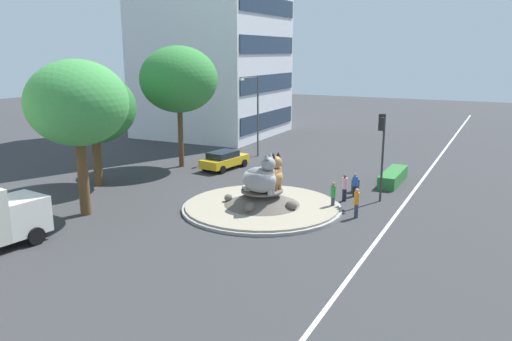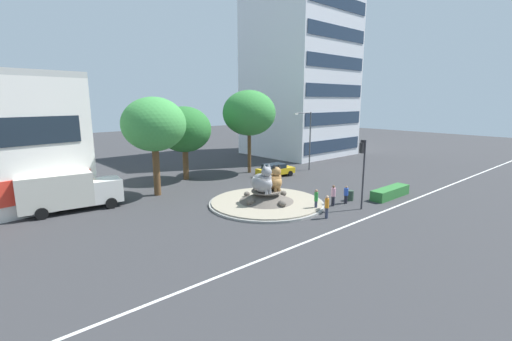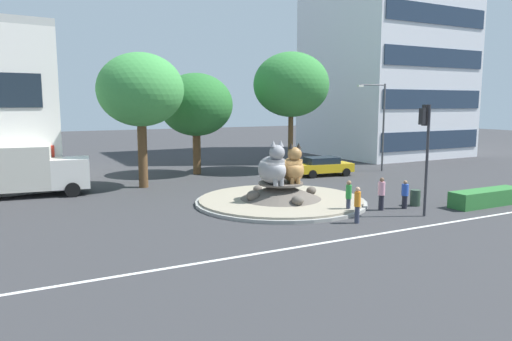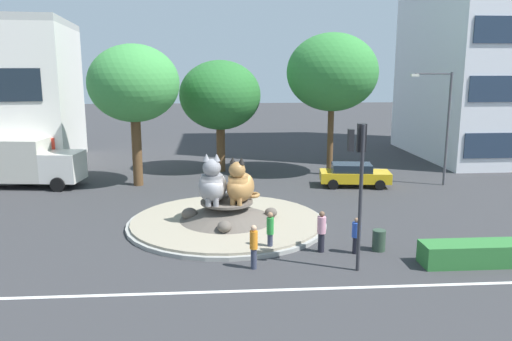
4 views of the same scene
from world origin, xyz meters
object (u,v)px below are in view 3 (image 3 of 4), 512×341
Objects in this scene: pedestrian_orange_shirt at (357,204)px; delivery_box_truck at (20,170)px; traffic_light_mast at (426,136)px; cat_statue_tabby at (293,168)px; second_tree_near_tower at (291,85)px; broadleaf_tree_behind_island at (196,105)px; streetlight_arm at (380,120)px; pedestrian_blue_shirt at (405,194)px; third_tree_left at (141,90)px; office_tower at (387,6)px; pedestrian_pink_shirt at (381,193)px; pedestrian_green_shirt at (349,196)px; litter_bin at (415,198)px; cat_statue_grey at (273,168)px; sedan_on_far_lane at (324,166)px.

pedestrian_orange_shirt is 0.23× the size of delivery_box_truck.
delivery_box_truck is (-17.99, 15.01, -2.44)m from traffic_light_mast.
second_tree_near_tower is at bearing 169.06° from cat_statue_tabby.
pedestrian_orange_shirt is (1.17, -18.66, -4.60)m from broadleaf_tree_behind_island.
pedestrian_blue_shirt is at bearing 65.51° from streetlight_arm.
third_tree_left is 16.89m from pedestrian_orange_shirt.
pedestrian_blue_shirt is at bearing -50.19° from third_tree_left.
third_tree_left is (-29.41, -9.06, -9.61)m from office_tower.
pedestrian_pink_shirt is (-19.85, -21.94, -15.22)m from office_tower.
pedestrian_green_shirt is 1.96× the size of litter_bin.
streetlight_arm is at bearing -21.13° from broadleaf_tree_behind_island.
office_tower is at bearing 20.76° from delivery_box_truck.
office_tower is 18.28× the size of pedestrian_green_shirt.
traffic_light_mast is at bearing 56.16° from cat_statue_tabby.
broadleaf_tree_behind_island is 4.54× the size of pedestrian_pink_shirt.
delivery_box_truck is at bearing 52.86° from traffic_light_mast.
pedestrian_blue_shirt is at bearing -72.24° from broadleaf_tree_behind_island.
second_tree_near_tower is 1.10× the size of third_tree_left.
streetlight_arm is 14.37m from litter_bin.
pedestrian_pink_shirt reaches higher than litter_bin.
second_tree_near_tower reaches higher than cat_statue_grey.
broadleaf_tree_behind_island is (-23.98, -4.91, -10.61)m from office_tower.
cat_statue_grey reaches higher than pedestrian_blue_shirt.
broadleaf_tree_behind_island is (0.45, 13.31, 3.42)m from cat_statue_grey.
cat_statue_grey reaches higher than litter_bin.
pedestrian_pink_shirt is 21.47m from delivery_box_truck.
sedan_on_far_lane is (9.02, 7.83, -1.35)m from cat_statue_grey.
broadleaf_tree_behind_island is at bearing -156.30° from cat_statue_tabby.
streetlight_arm is at bearing -133.87° from office_tower.
traffic_light_mast is 3.85m from pedestrian_pink_shirt.
pedestrian_orange_shirt is at bearing -163.56° from litter_bin.
sedan_on_far_lane is at bearing 155.41° from cat_statue_tabby.
second_tree_near_tower is 17.40m from pedestrian_green_shirt.
litter_bin is (-7.63, -11.55, -3.83)m from streetlight_arm.
pedestrian_blue_shirt is at bearing -96.78° from sedan_on_far_lane.
third_tree_left is at bearing -169.89° from second_tree_near_tower.
traffic_light_mast is at bearing -96.96° from sedan_on_far_lane.
pedestrian_pink_shirt is at bearing -30.20° from delivery_box_truck.
cat_statue_grey is 7.34m from pedestrian_blue_shirt.
delivery_box_truck reaches higher than pedestrian_green_shirt.
pedestrian_green_shirt is (-2.16, 0.06, 0.02)m from pedestrian_pink_shirt.
pedestrian_pink_shirt reaches higher than pedestrian_green_shirt.
office_tower is 36.15m from pedestrian_orange_shirt.
third_tree_left is at bearing -125.50° from cat_statue_tabby.
sedan_on_far_lane is (7.69, 7.82, -1.28)m from cat_statue_tabby.
traffic_light_mast is 23.55m from delivery_box_truck.
streetlight_arm is 27.33m from delivery_box_truck.
third_tree_left is 19.85m from streetlight_arm.
delivery_box_truck is at bearing 104.47° from pedestrian_green_shirt.
second_tree_near_tower is at bearing 85.72° from litter_bin.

